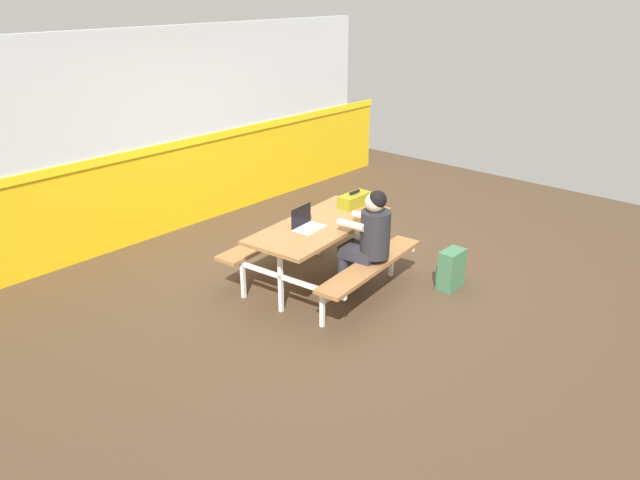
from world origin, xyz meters
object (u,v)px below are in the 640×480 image
laptop_silver (307,224)px  toolbox_grey (354,200)px  student_nearer (368,236)px  backpack_dark (451,269)px  picnic_table_main (320,238)px

laptop_silver → toolbox_grey: bearing=3.9°
student_nearer → toolbox_grey: 0.83m
backpack_dark → laptop_silver: bearing=135.6°
student_nearer → backpack_dark: (0.80, -0.53, -0.49)m
toolbox_grey → backpack_dark: toolbox_grey is taller
student_nearer → toolbox_grey: (0.54, 0.62, 0.10)m
picnic_table_main → backpack_dark: (0.92, -1.07, -0.36)m
toolbox_grey → backpack_dark: bearing=-77.5°
laptop_silver → backpack_dark: bearing=-44.4°
backpack_dark → picnic_table_main: bearing=130.7°
laptop_silver → backpack_dark: size_ratio=0.78×
laptop_silver → backpack_dark: 1.66m
picnic_table_main → toolbox_grey: bearing=6.4°
student_nearer → backpack_dark: bearing=-33.5°
picnic_table_main → student_nearer: (0.13, -0.55, 0.13)m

